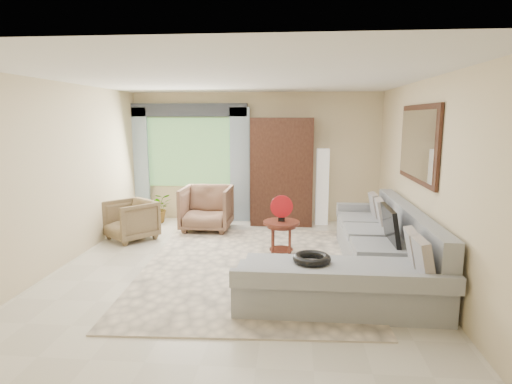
# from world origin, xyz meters

# --- Properties ---
(ground) EXTENTS (6.00, 6.00, 0.00)m
(ground) POSITION_xyz_m (0.00, 0.00, 0.00)
(ground) COLOR silver
(ground) RESTS_ON ground
(area_rug) EXTENTS (3.18, 4.13, 0.02)m
(area_rug) POSITION_xyz_m (0.20, 0.10, 0.01)
(area_rug) COLOR beige
(area_rug) RESTS_ON ground
(sectional_sofa) EXTENTS (2.30, 3.46, 0.90)m
(sectional_sofa) POSITION_xyz_m (1.78, -0.18, 0.28)
(sectional_sofa) COLOR #95969C
(sectional_sofa) RESTS_ON ground
(tv_screen) EXTENTS (0.14, 0.74, 0.48)m
(tv_screen) POSITION_xyz_m (2.05, -0.11, 0.72)
(tv_screen) COLOR black
(tv_screen) RESTS_ON sectional_sofa
(garden_hose) EXTENTS (0.43, 0.43, 0.09)m
(garden_hose) POSITION_xyz_m (1.00, -1.03, 0.55)
(garden_hose) COLOR black
(garden_hose) RESTS_ON sectional_sofa
(coffee_table) EXTENTS (0.55, 0.55, 0.55)m
(coffee_table) POSITION_xyz_m (0.61, 0.65, 0.29)
(coffee_table) COLOR #431F12
(coffee_table) RESTS_ON ground
(red_disc) EXTENTS (0.34, 0.04, 0.34)m
(red_disc) POSITION_xyz_m (0.61, 0.65, 0.78)
(red_disc) COLOR #B11117
(red_disc) RESTS_ON coffee_table
(armchair_left) EXTENTS (1.05, 1.06, 0.69)m
(armchair_left) POSITION_xyz_m (-2.03, 1.35, 0.35)
(armchair_left) COLOR olive
(armchair_left) RESTS_ON ground
(armchair_right) EXTENTS (0.91, 0.94, 0.84)m
(armchair_right) POSITION_xyz_m (-0.84, 2.08, 0.42)
(armchair_right) COLOR brown
(armchair_right) RESTS_ON ground
(potted_plant) EXTENTS (0.67, 0.62, 0.60)m
(potted_plant) POSITION_xyz_m (-1.93, 2.58, 0.30)
(potted_plant) COLOR #999999
(potted_plant) RESTS_ON ground
(armoire) EXTENTS (1.20, 0.55, 2.10)m
(armoire) POSITION_xyz_m (0.55, 2.72, 1.05)
(armoire) COLOR black
(armoire) RESTS_ON ground
(floor_lamp) EXTENTS (0.24, 0.24, 1.50)m
(floor_lamp) POSITION_xyz_m (1.35, 2.78, 0.75)
(floor_lamp) COLOR silver
(floor_lamp) RESTS_ON ground
(window) EXTENTS (1.80, 0.04, 1.40)m
(window) POSITION_xyz_m (-1.35, 2.97, 1.40)
(window) COLOR #669E59
(window) RESTS_ON wall_back
(curtain_left) EXTENTS (0.40, 0.08, 2.30)m
(curtain_left) POSITION_xyz_m (-2.40, 2.88, 1.15)
(curtain_left) COLOR #9EB7CC
(curtain_left) RESTS_ON ground
(curtain_right) EXTENTS (0.40, 0.08, 2.30)m
(curtain_right) POSITION_xyz_m (-0.30, 2.88, 1.15)
(curtain_right) COLOR #9EB7CC
(curtain_right) RESTS_ON ground
(valance) EXTENTS (2.40, 0.12, 0.26)m
(valance) POSITION_xyz_m (-1.35, 2.90, 2.25)
(valance) COLOR #1E232D
(valance) RESTS_ON wall_back
(wall_mirror) EXTENTS (0.05, 1.70, 1.05)m
(wall_mirror) POSITION_xyz_m (2.46, 0.35, 1.75)
(wall_mirror) COLOR black
(wall_mirror) RESTS_ON wall_right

